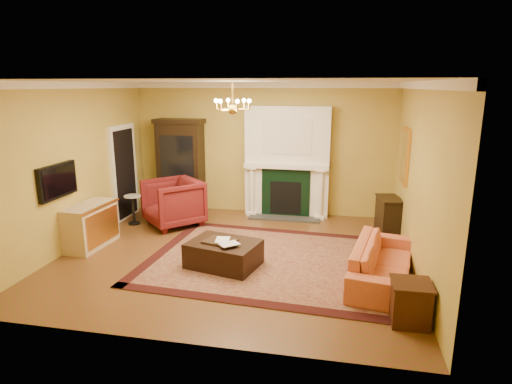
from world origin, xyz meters
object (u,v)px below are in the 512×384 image
(console_table, at_px, (388,217))
(pedestal_table, at_px, (133,208))
(wingback_armchair, at_px, (173,200))
(commode, at_px, (90,226))
(china_cabinet, at_px, (181,168))
(leather_ottoman, at_px, (224,254))
(coral_sofa, at_px, (383,256))
(end_table, at_px, (410,304))

(console_table, bearing_deg, pedestal_table, 174.15)
(wingback_armchair, bearing_deg, pedestal_table, -128.58)
(commode, height_order, console_table, commode)
(china_cabinet, xyz_separation_m, leather_ottoman, (1.86, -3.02, -0.82))
(commode, relative_size, coral_sofa, 0.52)
(commode, xyz_separation_m, leather_ottoman, (2.68, -0.41, -0.18))
(end_table, xyz_separation_m, console_table, (0.06, 3.40, 0.11))
(pedestal_table, relative_size, coral_sofa, 0.31)
(end_table, bearing_deg, coral_sofa, 101.19)
(china_cabinet, distance_m, commode, 2.81)
(commode, bearing_deg, console_table, 20.72)
(wingback_armchair, relative_size, end_table, 2.08)
(commode, xyz_separation_m, console_table, (5.51, 1.75, -0.03))
(wingback_armchair, bearing_deg, china_cabinet, 145.85)
(console_table, height_order, leather_ottoman, console_table)
(pedestal_table, xyz_separation_m, console_table, (5.34, 0.37, -0.00))
(pedestal_table, xyz_separation_m, leather_ottoman, (2.51, -1.79, -0.15))
(coral_sofa, height_order, leather_ottoman, coral_sofa)
(pedestal_table, bearing_deg, end_table, -29.81)
(wingback_armchair, xyz_separation_m, pedestal_table, (-0.88, -0.11, -0.18))
(wingback_armchair, distance_m, commode, 1.82)
(commode, xyz_separation_m, end_table, (5.45, -1.65, -0.14))
(commode, height_order, coral_sofa, coral_sofa)
(china_cabinet, height_order, wingback_armchair, china_cabinet)
(pedestal_table, xyz_separation_m, coral_sofa, (5.05, -1.82, 0.03))
(leather_ottoman, bearing_deg, end_table, -10.46)
(leather_ottoman, bearing_deg, wingback_armchair, 144.34)
(commode, relative_size, leather_ottoman, 0.97)
(china_cabinet, xyz_separation_m, end_table, (4.63, -4.26, -0.78))
(commode, bearing_deg, coral_sofa, -1.77)
(coral_sofa, distance_m, leather_ottoman, 2.54)
(wingback_armchair, height_order, console_table, wingback_armchair)
(console_table, bearing_deg, wingback_armchair, 173.54)
(pedestal_table, height_order, console_table, console_table)
(end_table, relative_size, console_table, 0.71)
(coral_sofa, xyz_separation_m, end_table, (0.24, -1.20, -0.14))
(commode, relative_size, end_table, 2.05)
(end_table, bearing_deg, console_table, 88.99)
(wingback_armchair, height_order, commode, wingback_armchair)
(coral_sofa, height_order, end_table, coral_sofa)
(pedestal_table, bearing_deg, wingback_armchair, 7.02)
(wingback_armchair, xyz_separation_m, leather_ottoman, (1.64, -1.90, -0.33))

